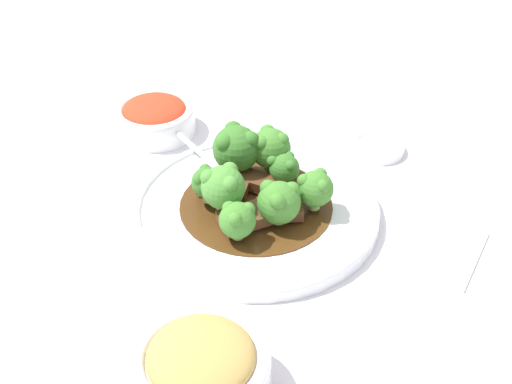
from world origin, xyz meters
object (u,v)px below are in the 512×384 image
at_px(broccoli_floret_3, 223,187).
at_px(sauce_dish, 378,147).
at_px(beef_strip_1, 257,182).
at_px(broccoli_floret_1, 236,148).
at_px(broccoli_floret_2, 279,202).
at_px(beef_strip_0, 225,186).
at_px(beef_strip_3, 249,216).
at_px(broccoli_floret_0, 284,168).
at_px(main_plate, 256,209).
at_px(broccoli_floret_5, 237,219).
at_px(broccoli_floret_7, 270,147).
at_px(serving_spoon, 215,164).
at_px(broccoli_floret_6, 315,188).
at_px(broccoli_floret_4, 207,182).
at_px(side_bowl_appetizer, 202,369).
at_px(beef_strip_2, 285,198).
at_px(side_bowl_kimchi, 155,117).

relative_size(broccoli_floret_3, sauce_dish, 0.88).
bearing_deg(beef_strip_1, broccoli_floret_1, 73.66).
xyz_separation_m(beef_strip_1, broccoli_floret_2, (-0.05, -0.05, 0.02)).
relative_size(beef_strip_0, beef_strip_3, 0.84).
bearing_deg(broccoli_floret_0, sauce_dish, -23.83).
distance_m(broccoli_floret_0, broccoli_floret_1, 0.06).
xyz_separation_m(main_plate, broccoli_floret_5, (-0.06, -0.01, 0.03)).
distance_m(beef_strip_3, sauce_dish, 0.24).
relative_size(broccoli_floret_7, serving_spoon, 0.29).
distance_m(beef_strip_0, broccoli_floret_3, 0.05).
distance_m(broccoli_floret_0, broccoli_floret_6, 0.05).
bearing_deg(broccoli_floret_3, sauce_dish, -24.10).
bearing_deg(beef_strip_3, broccoli_floret_1, 37.99).
bearing_deg(sauce_dish, broccoli_floret_7, 145.44).
relative_size(beef_strip_0, broccoli_floret_4, 1.42).
bearing_deg(broccoli_floret_7, sauce_dish, -34.56).
bearing_deg(beef_strip_1, sauce_dish, -29.00).
bearing_deg(broccoli_floret_5, broccoli_floret_1, 29.69).
xyz_separation_m(main_plate, beef_strip_0, (0.00, 0.04, 0.02)).
xyz_separation_m(beef_strip_0, broccoli_floret_4, (-0.03, 0.01, 0.02)).
xyz_separation_m(beef_strip_3, broccoli_floret_4, (0.01, 0.06, 0.02)).
height_order(broccoli_floret_7, side_bowl_appetizer, broccoli_floret_7).
relative_size(broccoli_floret_4, broccoli_floret_6, 0.93).
bearing_deg(beef_strip_3, beef_strip_2, -22.83).
height_order(broccoli_floret_1, broccoli_floret_3, broccoli_floret_1).
distance_m(beef_strip_0, broccoli_floret_2, 0.08).
distance_m(beef_strip_2, side_bowl_appetizer, 0.26).
bearing_deg(broccoli_floret_6, broccoli_floret_1, 82.11).
height_order(beef_strip_1, broccoli_floret_2, broccoli_floret_2).
xyz_separation_m(main_plate, beef_strip_2, (0.02, -0.03, 0.02)).
distance_m(beef_strip_1, broccoli_floret_5, 0.09).
bearing_deg(side_bowl_appetizer, beef_strip_3, 17.57).
height_order(beef_strip_0, side_bowl_appetizer, side_bowl_appetizer).
height_order(broccoli_floret_3, broccoli_floret_7, same).
xyz_separation_m(main_plate, side_bowl_kimchi, (0.10, 0.20, 0.01)).
relative_size(broccoli_floret_5, broccoli_floret_6, 0.91).
bearing_deg(broccoli_floret_0, broccoli_floret_3, 155.40).
bearing_deg(broccoli_floret_3, side_bowl_kimchi, 54.35).
xyz_separation_m(broccoli_floret_0, side_bowl_appetizer, (-0.28, -0.06, -0.01)).
xyz_separation_m(beef_strip_2, broccoli_floret_0, (0.03, 0.02, 0.02)).
bearing_deg(broccoli_floret_3, serving_spoon, 36.83).
distance_m(broccoli_floret_5, serving_spoon, 0.13).
relative_size(main_plate, broccoli_floret_3, 4.73).
xyz_separation_m(beef_strip_1, side_bowl_kimchi, (0.07, 0.19, -0.00)).
bearing_deg(beef_strip_0, side_bowl_kimchi, 59.71).
distance_m(serving_spoon, side_bowl_kimchi, 0.14).
distance_m(broccoli_floret_0, broccoli_floret_2, 0.07).
bearing_deg(broccoli_floret_4, beef_strip_2, -64.31).
distance_m(main_plate, beef_strip_1, 0.03).
relative_size(beef_strip_3, broccoli_floret_3, 1.24).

